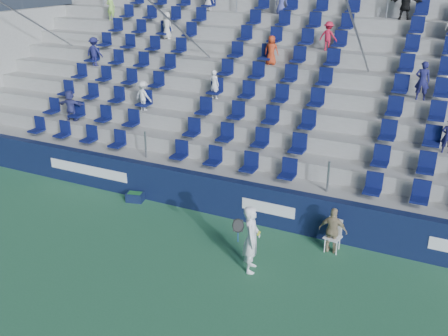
# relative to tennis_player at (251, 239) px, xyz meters

# --- Properties ---
(ground) EXTENTS (70.00, 70.00, 0.00)m
(ground) POSITION_rel_tennis_player_xyz_m (-1.90, -0.81, -0.88)
(ground) COLOR #2D6945
(ground) RESTS_ON ground
(sponsor_wall) EXTENTS (24.00, 0.32, 1.20)m
(sponsor_wall) POSITION_rel_tennis_player_xyz_m (-1.90, 2.34, -0.28)
(sponsor_wall) COLOR #10193C
(sponsor_wall) RESTS_ON ground
(grandstand) EXTENTS (24.00, 8.17, 6.63)m
(grandstand) POSITION_rel_tennis_player_xyz_m (-1.90, 7.43, 1.26)
(grandstand) COLOR #9C9C97
(grandstand) RESTS_ON ground
(tennis_player) EXTENTS (0.69, 0.73, 1.75)m
(tennis_player) POSITION_rel_tennis_player_xyz_m (0.00, 0.00, 0.00)
(tennis_player) COLOR white
(tennis_player) RESTS_ON ground
(line_judge_chair) EXTENTS (0.46, 0.47, 0.89)m
(line_judge_chair) POSITION_rel_tennis_player_xyz_m (1.60, 1.83, -0.37)
(line_judge_chair) COLOR white
(line_judge_chair) RESTS_ON ground
(line_judge) EXTENTS (0.75, 0.32, 1.27)m
(line_judge) POSITION_rel_tennis_player_xyz_m (1.60, 1.69, -0.24)
(line_judge) COLOR tan
(line_judge) RESTS_ON ground
(ball_bin) EXTENTS (0.60, 0.46, 0.30)m
(ball_bin) POSITION_rel_tennis_player_xyz_m (-4.84, 1.94, -0.72)
(ball_bin) COLOR #0F1938
(ball_bin) RESTS_ON ground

